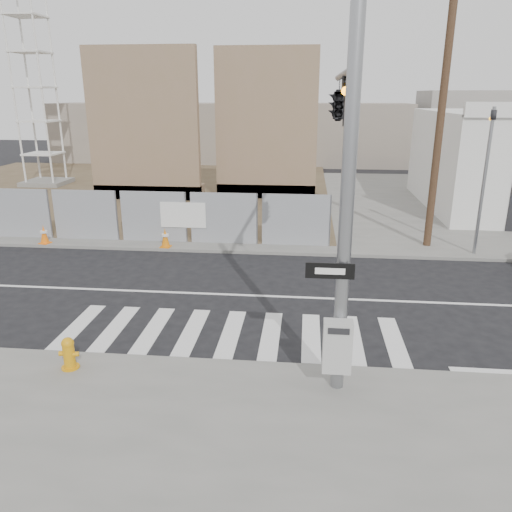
# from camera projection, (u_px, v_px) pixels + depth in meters

# --- Properties ---
(ground) EXTENTS (100.00, 100.00, 0.00)m
(ground) POSITION_uv_depth(u_px,v_px,m) (243.00, 295.00, 14.86)
(ground) COLOR black
(ground) RESTS_ON ground
(sidewalk_far) EXTENTS (50.00, 20.00, 0.12)m
(sidewalk_far) POSITION_uv_depth(u_px,v_px,m) (275.00, 200.00, 28.09)
(sidewalk_far) COLOR slate
(sidewalk_far) RESTS_ON ground
(signal_pole) EXTENTS (0.96, 5.87, 7.00)m
(signal_pole) POSITION_uv_depth(u_px,v_px,m) (340.00, 138.00, 11.21)
(signal_pole) COLOR gray
(signal_pole) RESTS_ON sidewalk_near
(far_signal_pole) EXTENTS (0.16, 0.20, 5.60)m
(far_signal_pole) POSITION_uv_depth(u_px,v_px,m) (487.00, 161.00, 17.37)
(far_signal_pole) COLOR gray
(far_signal_pole) RESTS_ON sidewalk_far
(chain_link_fence) EXTENTS (24.60, 0.04, 2.00)m
(chain_link_fence) POSITION_uv_depth(u_px,v_px,m) (14.00, 213.00, 20.22)
(chain_link_fence) COLOR gray
(chain_link_fence) RESTS_ON sidewalk_far
(concrete_wall_left) EXTENTS (6.00, 1.30, 8.00)m
(concrete_wall_left) POSITION_uv_depth(u_px,v_px,m) (145.00, 140.00, 26.88)
(concrete_wall_left) COLOR #7C664A
(concrete_wall_left) RESTS_ON sidewalk_far
(concrete_wall_right) EXTENTS (5.50, 1.30, 8.00)m
(concrete_wall_right) POSITION_uv_depth(u_px,v_px,m) (266.00, 139.00, 27.20)
(concrete_wall_right) COLOR #7C664A
(concrete_wall_right) RESTS_ON sidewalk_far
(crane_tower) EXTENTS (2.60, 2.60, 18.15)m
(crane_tower) POSITION_uv_depth(u_px,v_px,m) (28.00, 36.00, 29.62)
(crane_tower) COLOR slate
(crane_tower) RESTS_ON sidewalk_far
(utility_pole_right) EXTENTS (1.60, 0.28, 10.00)m
(utility_pole_right) POSITION_uv_depth(u_px,v_px,m) (442.00, 109.00, 17.83)
(utility_pole_right) COLOR #473021
(utility_pole_right) RESTS_ON sidewalk_far
(fire_hydrant) EXTENTS (0.46, 0.46, 0.71)m
(fire_hydrant) POSITION_uv_depth(u_px,v_px,m) (69.00, 353.00, 10.58)
(fire_hydrant) COLOR orange
(fire_hydrant) RESTS_ON sidewalk_near
(traffic_cone_c) EXTENTS (0.46, 0.46, 0.73)m
(traffic_cone_c) POSITION_uv_depth(u_px,v_px,m) (44.00, 235.00, 19.53)
(traffic_cone_c) COLOR orange
(traffic_cone_c) RESTS_ON sidewalk_far
(traffic_cone_d) EXTENTS (0.42, 0.42, 0.74)m
(traffic_cone_d) POSITION_uv_depth(u_px,v_px,m) (165.00, 238.00, 19.05)
(traffic_cone_d) COLOR orange
(traffic_cone_d) RESTS_ON sidewalk_far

